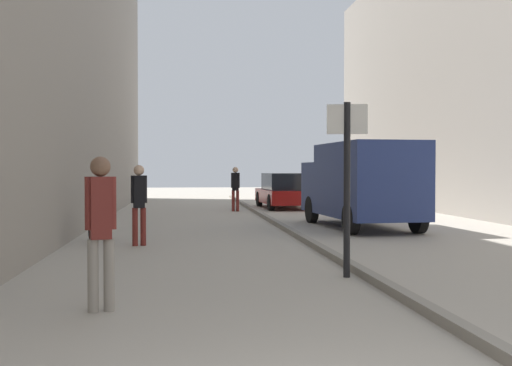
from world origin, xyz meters
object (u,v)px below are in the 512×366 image
(pedestrian_far_crossing, at_px, (139,199))
(delivery_van, at_px, (361,183))
(bicycle_leaning, at_px, (100,225))
(pedestrian_main_foreground, at_px, (235,186))
(parked_car, at_px, (284,191))
(pedestrian_mid_block, at_px, (101,222))
(street_sign_post, at_px, (347,173))

(pedestrian_far_crossing, xyz_separation_m, delivery_van, (5.77, 3.29, 0.26))
(delivery_van, distance_m, bicycle_leaning, 7.20)
(delivery_van, bearing_deg, pedestrian_far_crossing, -154.21)
(pedestrian_main_foreground, relative_size, pedestrian_far_crossing, 1.00)
(parked_car, bearing_deg, bicycle_leaning, -120.14)
(pedestrian_main_foreground, distance_m, parked_car, 2.81)
(delivery_van, xyz_separation_m, bicycle_leaning, (-6.69, -2.52, -0.86))
(delivery_van, height_order, bicycle_leaning, delivery_van)
(pedestrian_mid_block, height_order, street_sign_post, street_sign_post)
(delivery_van, bearing_deg, parked_car, 90.54)
(parked_car, distance_m, bicycle_leaning, 12.77)
(pedestrian_mid_block, xyz_separation_m, pedestrian_far_crossing, (-0.00, 6.02, -0.03))
(pedestrian_main_foreground, bearing_deg, parked_car, 56.76)
(pedestrian_mid_block, distance_m, bicycle_leaning, 6.88)
(pedestrian_mid_block, height_order, parked_car, pedestrian_mid_block)
(pedestrian_main_foreground, height_order, street_sign_post, street_sign_post)
(pedestrian_mid_block, bearing_deg, pedestrian_main_foreground, 66.60)
(delivery_van, bearing_deg, street_sign_post, -111.93)
(delivery_van, xyz_separation_m, parked_car, (-0.68, 8.74, -0.53))
(pedestrian_mid_block, relative_size, parked_car, 0.41)
(pedestrian_far_crossing, relative_size, parked_car, 0.40)
(pedestrian_main_foreground, xyz_separation_m, bicycle_leaning, (-3.82, -9.52, -0.60))
(pedestrian_main_foreground, xyz_separation_m, parked_car, (2.18, 1.74, -0.27))
(street_sign_post, xyz_separation_m, bicycle_leaning, (-4.25, 4.97, -1.16))
(pedestrian_mid_block, height_order, delivery_van, delivery_van)
(pedestrian_far_crossing, distance_m, bicycle_leaning, 1.34)
(pedestrian_main_foreground, height_order, delivery_van, delivery_van)
(parked_car, xyz_separation_m, street_sign_post, (-1.75, -16.23, 0.83))
(parked_car, relative_size, bicycle_leaning, 2.41)
(street_sign_post, bearing_deg, delivery_van, -96.69)
(pedestrian_mid_block, bearing_deg, parked_car, 60.96)
(street_sign_post, bearing_deg, pedestrian_mid_block, 39.97)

